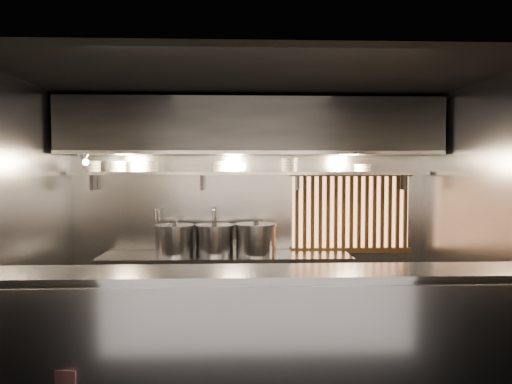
{
  "coord_description": "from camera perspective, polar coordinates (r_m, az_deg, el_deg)",
  "views": [
    {
      "loc": [
        -0.18,
        -4.87,
        1.94
      ],
      "look_at": [
        0.04,
        0.55,
        1.68
      ],
      "focal_mm": 35.0,
      "sensor_mm": 36.0,
      "label": 1
    }
  ],
  "objects": [
    {
      "name": "faucet_left",
      "position": [
        6.35,
        -11.14,
        -3.07
      ],
      "size": [
        0.04,
        0.3,
        0.5
      ],
      "color": "silver",
      "rests_on": "wall_back"
    },
    {
      "name": "bowl_stack_5",
      "position": [
        6.39,
        12.09,
        2.71
      ],
      "size": [
        0.23,
        0.23,
        0.09
      ],
      "color": "silver",
      "rests_on": "bowl_shelf"
    },
    {
      "name": "pendant_bulb",
      "position": [
        6.07,
        -1.59,
        2.91
      ],
      "size": [
        0.09,
        0.09,
        0.19
      ],
      "color": "#2D2D30",
      "rests_on": "exhaust_hood"
    },
    {
      "name": "bowl_stack_3",
      "position": [
        6.2,
        -4.15,
        2.94
      ],
      "size": [
        0.21,
        0.21,
        0.13
      ],
      "color": "silver",
      "rests_on": "bowl_shelf"
    },
    {
      "name": "bowl_stack_2",
      "position": [
        6.28,
        -11.97,
        2.88
      ],
      "size": [
        0.21,
        0.21,
        0.13
      ],
      "color": "silver",
      "rests_on": "bowl_shelf"
    },
    {
      "name": "stock_pot_left",
      "position": [
        6.04,
        -0.0,
        -5.39
      ],
      "size": [
        0.55,
        0.55,
        0.42
      ],
      "rotation": [
        0.0,
        0.0,
        -0.1
      ],
      "color": "#9C9CA2",
      "rests_on": "cooking_bench"
    },
    {
      "name": "heat_lamp",
      "position": [
        5.98,
        -19.09,
        3.78
      ],
      "size": [
        0.25,
        0.35,
        0.2
      ],
      "color": "#9C9CA2",
      "rests_on": "exhaust_hood"
    },
    {
      "name": "stock_pot_right",
      "position": [
        6.1,
        -9.35,
        -5.39
      ],
      "size": [
        0.61,
        0.61,
        0.4
      ],
      "rotation": [
        0.0,
        0.0,
        -0.35
      ],
      "color": "#9C9CA2",
      "rests_on": "cooking_bench"
    },
    {
      "name": "cooking_bench",
      "position": [
        6.19,
        -3.46,
        -11.24
      ],
      "size": [
        3.0,
        0.7,
        0.9
      ],
      "primitive_type": "cube",
      "color": "#9C9CA2",
      "rests_on": "floor"
    },
    {
      "name": "bowl_stack_1",
      "position": [
        6.36,
        -15.54,
        2.84
      ],
      "size": [
        0.22,
        0.22,
        0.13
      ],
      "color": "silver",
      "rests_on": "bowl_shelf"
    },
    {
      "name": "bowl_stack_0",
      "position": [
        6.44,
        -18.13,
        2.8
      ],
      "size": [
        0.2,
        0.2,
        0.13
      ],
      "color": "silver",
      "rests_on": "bowl_shelf"
    },
    {
      "name": "wood_screen",
      "position": [
        6.52,
        10.8,
        -2.27
      ],
      "size": [
        1.56,
        0.09,
        1.04
      ],
      "color": "#FFB072",
      "rests_on": "wall_back"
    },
    {
      "name": "serving_counter",
      "position": [
        4.15,
        0.27,
        -16.61
      ],
      "size": [
        4.5,
        0.56,
        1.13
      ],
      "color": "#9C9CA2",
      "rests_on": "floor"
    },
    {
      "name": "floor",
      "position": [
        5.25,
        -0.23,
        -18.99
      ],
      "size": [
        4.5,
        4.5,
        0.0
      ],
      "primitive_type": "plane",
      "color": "black",
      "rests_on": "ground"
    },
    {
      "name": "stock_pot_mid",
      "position": [
        6.1,
        -4.76,
        -5.39
      ],
      "size": [
        0.63,
        0.63,
        0.4
      ],
      "rotation": [
        0.0,
        0.0,
        0.41
      ],
      "color": "#9C9CA2",
      "rests_on": "cooking_bench"
    },
    {
      "name": "bowl_shelf",
      "position": [
        6.2,
        -0.68,
        2.15
      ],
      "size": [
        4.4,
        0.34,
        0.04
      ],
      "primitive_type": "cube",
      "color": "#9C9CA2",
      "rests_on": "wall_back"
    },
    {
      "name": "wall_right",
      "position": [
        5.47,
        24.08,
        -3.19
      ],
      "size": [
        0.0,
        3.0,
        3.0
      ],
      "primitive_type": "plane",
      "rotation": [
        1.57,
        0.0,
        -1.57
      ],
      "color": "gray",
      "rests_on": "floor"
    },
    {
      "name": "faucet_right",
      "position": [
        6.28,
        -4.81,
        -3.1
      ],
      "size": [
        0.04,
        0.3,
        0.5
      ],
      "color": "silver",
      "rests_on": "wall_back"
    },
    {
      "name": "ceiling",
      "position": [
        4.95,
        -0.24,
        12.72
      ],
      "size": [
        4.5,
        4.5,
        0.0
      ],
      "primitive_type": "plane",
      "rotation": [
        3.14,
        0.0,
        0.0
      ],
      "color": "black",
      "rests_on": "wall_back"
    },
    {
      "name": "bowl_stack_4",
      "position": [
        6.23,
        3.85,
        3.11
      ],
      "size": [
        0.21,
        0.21,
        0.17
      ],
      "color": "silver",
      "rests_on": "bowl_shelf"
    },
    {
      "name": "wall_left",
      "position": [
        5.32,
        -25.27,
        -3.37
      ],
      "size": [
        0.0,
        3.0,
        3.0
      ],
      "primitive_type": "plane",
      "rotation": [
        1.57,
        0.0,
        1.57
      ],
      "color": "gray",
      "rests_on": "floor"
    },
    {
      "name": "wall_back",
      "position": [
        6.4,
        -0.73,
        -2.14
      ],
      "size": [
        4.5,
        0.0,
        4.5
      ],
      "primitive_type": "plane",
      "rotation": [
        1.57,
        0.0,
        0.0
      ],
      "color": "gray",
      "rests_on": "floor"
    },
    {
      "name": "exhaust_hood",
      "position": [
        5.99,
        -0.62,
        7.34
      ],
      "size": [
        4.4,
        0.81,
        0.65
      ],
      "color": "#2D2D30",
      "rests_on": "ceiling"
    }
  ]
}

